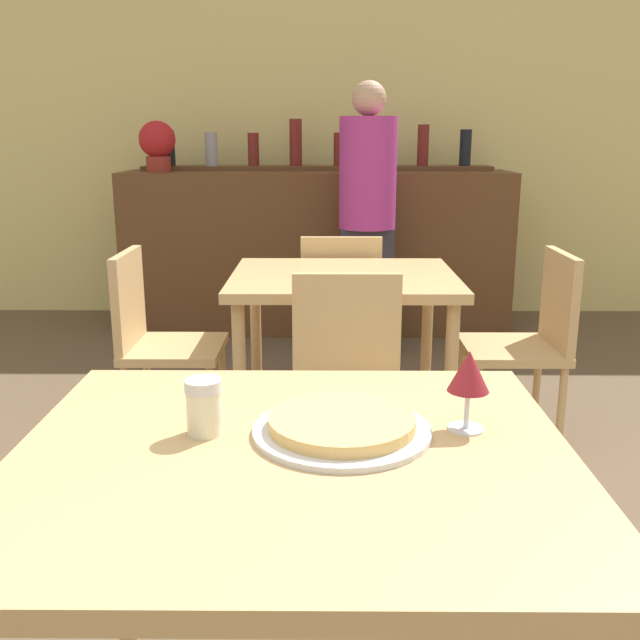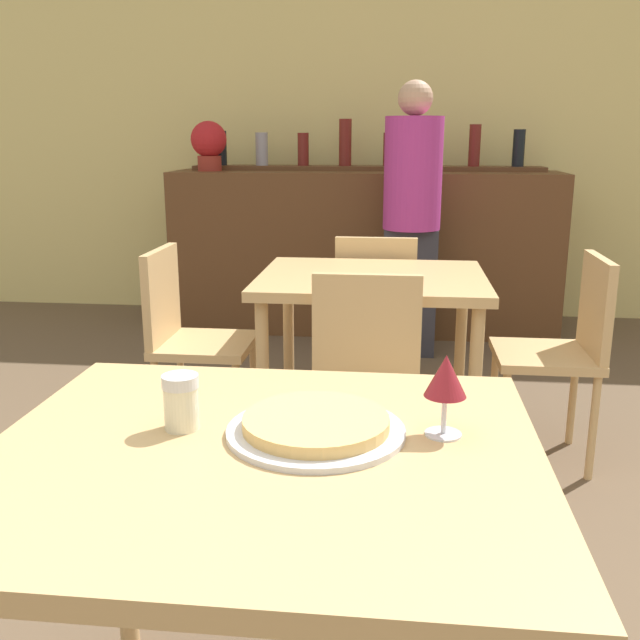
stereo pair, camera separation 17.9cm
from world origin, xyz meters
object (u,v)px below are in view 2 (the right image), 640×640
chair_far_side_left (188,332)px  chair_far_side_back (376,306)px  chair_far_side_right (565,343)px  cheese_shaker (181,402)px  potted_plant (209,143)px  wine_glass (446,378)px  chair_far_side_front (364,382)px  person_standing (412,212)px  pizza_tray (316,426)px

chair_far_side_left → chair_far_side_back: bearing=-54.7°
chair_far_side_right → chair_far_side_back: bearing=-125.3°
cheese_shaker → potted_plant: bearing=103.8°
chair_far_side_left → wine_glass: 1.89m
chair_far_side_front → chair_far_side_right: same height
wine_glass → potted_plant: (-1.38, 3.54, 0.38)m
chair_far_side_back → chair_far_side_right: bearing=144.7°
cheese_shaker → wine_glass: size_ratio=0.69×
chair_far_side_back → potted_plant: potted_plant is taller
chair_far_side_back → cheese_shaker: size_ratio=7.90×
chair_far_side_left → potted_plant: bearing=11.5°
person_standing → chair_far_side_left: bearing=-123.7°
pizza_tray → chair_far_side_left: bearing=114.8°
chair_far_side_front → chair_far_side_left: 0.96m
chair_far_side_back → pizza_tray: bearing=88.8°
cheese_shaker → potted_plant: potted_plant is taller
chair_far_side_back → chair_far_side_left: size_ratio=1.00×
wine_glass → pizza_tray: bearing=-174.5°
person_standing → potted_plant: (-1.36, 0.53, 0.39)m
chair_far_side_right → potted_plant: bearing=-135.0°
wine_glass → potted_plant: 3.82m
chair_far_side_back → cheese_shaker: (-0.30, -2.15, 0.32)m
cheese_shaker → person_standing: size_ratio=0.07×
person_standing → chair_far_side_front: bearing=-95.1°
chair_far_side_right → potted_plant: 2.88m
potted_plant → cheese_shaker: bearing=-76.2°
chair_far_side_left → chair_far_side_front: bearing=-125.3°
potted_plant → wine_glass: bearing=-68.7°
chair_far_side_back → person_standing: (0.18, 0.88, 0.37)m
pizza_tray → wine_glass: 0.26m
chair_far_side_right → cheese_shaker: cheese_shaker is taller
chair_far_side_left → chair_far_side_right: same height
chair_far_side_front → pizza_tray: chair_far_side_front is taller
person_standing → wine_glass: 3.01m
chair_far_side_right → chair_far_side_front: bearing=-54.7°
chair_far_side_back → pizza_tray: 2.17m
person_standing → chair_far_side_right: bearing=-67.1°
chair_far_side_back → pizza_tray: (-0.04, -2.15, 0.28)m
chair_far_side_left → cheese_shaker: bearing=-163.4°
person_standing → wine_glass: bearing=-89.6°
chair_far_side_left → wine_glass: size_ratio=5.41×
chair_far_side_right → pizza_tray: size_ratio=2.52×
potted_plant → chair_far_side_left: bearing=-78.5°
chair_far_side_left → person_standing: (0.96, 1.44, 0.37)m
chair_far_side_front → chair_far_side_left: size_ratio=1.00×
cheese_shaker → wine_glass: 0.51m
chair_far_side_left → chair_far_side_right: bearing=-90.0°
wine_glass → chair_far_side_right: bearing=69.6°
chair_far_side_back → cheese_shaker: bearing=82.0°
chair_far_side_right → chair_far_side_left: bearing=-90.0°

